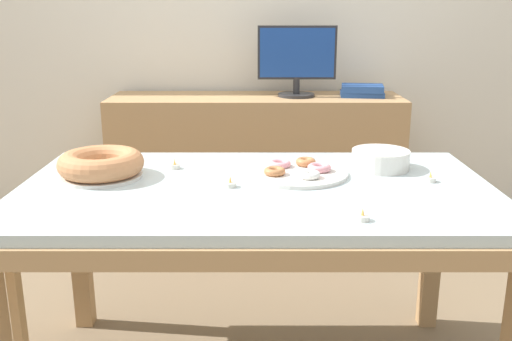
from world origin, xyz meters
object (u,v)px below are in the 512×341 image
at_px(tealight_right_edge, 230,184).
at_px(plate_stack, 381,159).
at_px(tealight_near_cakes, 430,179).
at_px(tealight_left_edge, 175,166).
at_px(tealight_centre, 362,217).
at_px(cake_chocolate_round, 101,165).
at_px(pastry_platter, 297,172).
at_px(computer_monitor, 297,61).
at_px(book_stack, 363,91).

bearing_deg(tealight_right_edge, plate_stack, 22.68).
bearing_deg(tealight_near_cakes, tealight_left_edge, 169.54).
height_order(tealight_near_cakes, tealight_centre, same).
distance_m(plate_stack, tealight_near_cakes, 0.22).
bearing_deg(tealight_near_cakes, tealight_right_edge, -174.92).
distance_m(tealight_left_edge, tealight_centre, 0.80).
distance_m(cake_chocolate_round, tealight_left_edge, 0.27).
xyz_separation_m(cake_chocolate_round, tealight_right_edge, (0.45, -0.11, -0.04)).
bearing_deg(tealight_centre, cake_chocolate_round, 153.18).
relative_size(pastry_platter, tealight_centre, 8.96).
bearing_deg(tealight_centre, computer_monitor, 92.59).
bearing_deg(book_stack, tealight_left_edge, -128.59).
relative_size(pastry_platter, plate_stack, 1.71).
bearing_deg(book_stack, tealight_near_cakes, -89.54).
bearing_deg(tealight_right_edge, tealight_near_cakes, 5.08).
bearing_deg(tealight_near_cakes, book_stack, 90.46).
xyz_separation_m(computer_monitor, plate_stack, (0.24, -1.10, -0.26)).
bearing_deg(computer_monitor, book_stack, 0.22).
bearing_deg(tealight_centre, tealight_right_edge, 140.74).
height_order(tealight_left_edge, tealight_near_cakes, same).
distance_m(book_stack, cake_chocolate_round, 1.65).
height_order(computer_monitor, pastry_platter, computer_monitor).
bearing_deg(book_stack, computer_monitor, -179.78).
xyz_separation_m(book_stack, plate_stack, (-0.13, -1.10, -0.10)).
height_order(computer_monitor, tealight_right_edge, computer_monitor).
distance_m(book_stack, tealight_near_cakes, 1.27).
distance_m(plate_stack, tealight_left_edge, 0.76).
relative_size(tealight_left_edge, tealight_right_edge, 1.00).
bearing_deg(tealight_left_edge, book_stack, 51.41).
distance_m(computer_monitor, cake_chocolate_round, 1.45).
height_order(book_stack, pastry_platter, book_stack).
bearing_deg(plate_stack, pastry_platter, -165.02).
bearing_deg(plate_stack, book_stack, 83.51).
relative_size(book_stack, plate_stack, 1.17).
distance_m(tealight_left_edge, tealight_right_edge, 0.31).
relative_size(pastry_platter, tealight_near_cakes, 8.96).
bearing_deg(cake_chocolate_round, pastry_platter, 2.77).
bearing_deg(computer_monitor, tealight_right_edge, -102.98).
relative_size(book_stack, pastry_platter, 0.69).
bearing_deg(book_stack, tealight_right_edge, -116.66).
distance_m(tealight_near_cakes, tealight_right_edge, 0.68).
bearing_deg(computer_monitor, tealight_centre, -87.41).
height_order(book_stack, tealight_left_edge, book_stack).
relative_size(cake_chocolate_round, tealight_centre, 7.37).
xyz_separation_m(pastry_platter, tealight_near_cakes, (0.45, -0.08, -0.00)).
distance_m(pastry_platter, tealight_centre, 0.48).
height_order(plate_stack, tealight_near_cakes, plate_stack).
bearing_deg(tealight_near_cakes, pastry_platter, 169.46).
xyz_separation_m(computer_monitor, pastry_platter, (-0.07, -1.18, -0.28)).
relative_size(computer_monitor, tealight_right_edge, 10.60).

